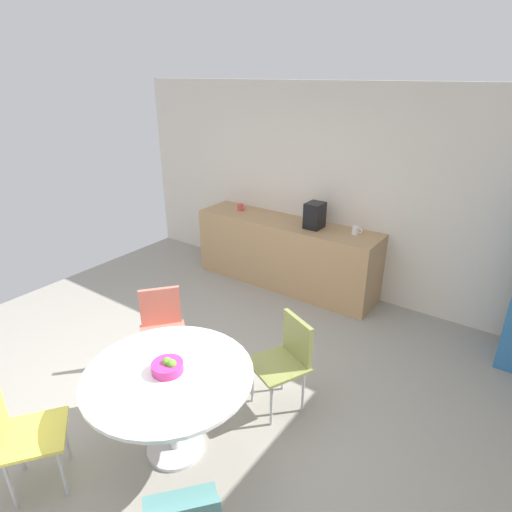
% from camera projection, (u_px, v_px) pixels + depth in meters
% --- Properties ---
extents(ground_plane, '(6.00, 6.00, 0.00)m').
position_uv_depth(ground_plane, '(161.00, 409.00, 3.68)').
color(ground_plane, '#9E998E').
extents(wall_back, '(6.00, 0.10, 2.60)m').
position_uv_depth(wall_back, '(328.00, 190.00, 5.40)').
color(wall_back, silver).
rests_on(wall_back, ground_plane).
extents(counter_block, '(2.51, 0.60, 0.90)m').
position_uv_depth(counter_block, '(285.00, 253.00, 5.69)').
color(counter_block, tan).
rests_on(counter_block, ground_plane).
extents(round_table, '(1.21, 1.21, 0.73)m').
position_uv_depth(round_table, '(170.00, 386.00, 3.05)').
color(round_table, silver).
rests_on(round_table, ground_plane).
extents(chair_yellow, '(0.59, 0.59, 0.83)m').
position_uv_depth(chair_yellow, '(14.00, 429.00, 2.80)').
color(chair_yellow, silver).
rests_on(chair_yellow, ground_plane).
extents(chair_olive, '(0.56, 0.56, 0.83)m').
position_uv_depth(chair_olive, '(288.00, 353.00, 3.55)').
color(chair_olive, silver).
rests_on(chair_olive, ground_plane).
extents(chair_coral, '(0.59, 0.59, 0.83)m').
position_uv_depth(chair_coral, '(162.00, 322.00, 4.00)').
color(chair_coral, silver).
rests_on(chair_coral, ground_plane).
extents(fruit_bowl, '(0.23, 0.23, 0.11)m').
position_uv_depth(fruit_bowl, '(168.00, 367.00, 3.01)').
color(fruit_bowl, '#D8338C').
rests_on(fruit_bowl, round_table).
extents(mug_white, '(0.13, 0.08, 0.09)m').
position_uv_depth(mug_white, '(240.00, 207.00, 5.94)').
color(mug_white, '#D84C4C').
rests_on(mug_white, counter_block).
extents(mug_green, '(0.13, 0.08, 0.09)m').
position_uv_depth(mug_green, '(356.00, 230.00, 5.06)').
color(mug_green, white).
rests_on(mug_green, counter_block).
extents(coffee_maker, '(0.20, 0.24, 0.32)m').
position_uv_depth(coffee_maker, '(315.00, 215.00, 5.23)').
color(coffee_maker, black).
rests_on(coffee_maker, counter_block).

